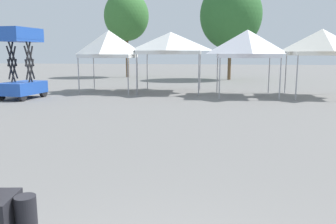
{
  "coord_description": "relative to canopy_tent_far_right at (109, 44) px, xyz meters",
  "views": [
    {
      "loc": [
        0.47,
        -2.31,
        2.25
      ],
      "look_at": [
        -0.39,
        3.19,
        1.3
      ],
      "focal_mm": 36.81,
      "sensor_mm": 36.0,
      "label": 1
    }
  ],
  "objects": [
    {
      "name": "canopy_tent_far_right",
      "position": [
        0.0,
        0.0,
        0.0
      ],
      "size": [
        3.11,
        3.11,
        3.58
      ],
      "color": "#9E9EA3",
      "rests_on": "ground"
    },
    {
      "name": "canopy_tent_behind_center",
      "position": [
        3.61,
        0.26,
        0.04
      ],
      "size": [
        3.67,
        3.67,
        3.46
      ],
      "color": "#9E9EA3",
      "rests_on": "ground"
    },
    {
      "name": "canopy_tent_behind_right",
      "position": [
        7.84,
        -0.94,
        -0.04
      ],
      "size": [
        3.22,
        3.22,
        3.47
      ],
      "color": "#9E9EA3",
      "rests_on": "ground"
    },
    {
      "name": "canopy_tent_center",
      "position": [
        11.6,
        -0.62,
        0.03
      ],
      "size": [
        3.04,
        3.04,
        3.49
      ],
      "color": "#9E9EA3",
      "rests_on": "ground"
    },
    {
      "name": "scissor_lift",
      "position": [
        -3.29,
        -3.81,
        -1.7
      ],
      "size": [
        1.57,
        2.4,
        3.48
      ],
      "color": "black",
      "rests_on": "ground"
    },
    {
      "name": "tree_behind_tents_right",
      "position": [
        -2.38,
        12.4,
        2.88
      ],
      "size": [
        4.15,
        4.15,
        7.97
      ],
      "color": "brown",
      "rests_on": "ground"
    },
    {
      "name": "tree_behind_tents_left",
      "position": [
        7.16,
        10.66,
        2.62
      ],
      "size": [
        5.18,
        5.18,
        8.26
      ],
      "color": "brown",
      "rests_on": "ground"
    }
  ]
}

